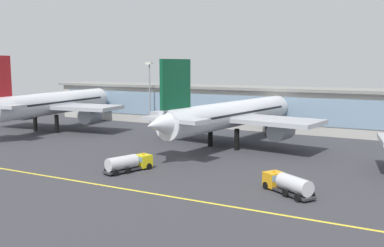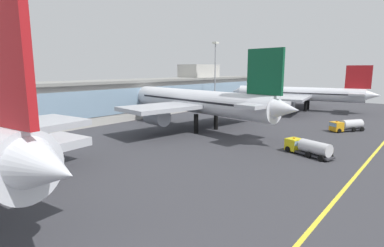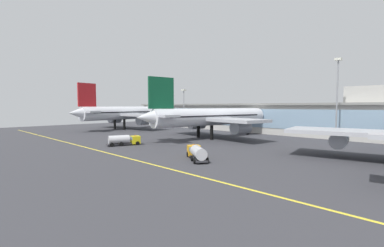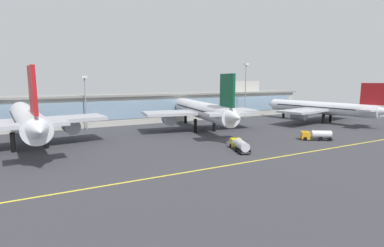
{
  "view_description": "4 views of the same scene",
  "coord_description": "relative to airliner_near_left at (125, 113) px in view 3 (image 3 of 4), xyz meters",
  "views": [
    {
      "loc": [
        41.17,
        -73.27,
        18.55
      ],
      "look_at": [
        -0.99,
        4.98,
        6.51
      ],
      "focal_mm": 40.95,
      "sensor_mm": 36.0,
      "label": 1
    },
    {
      "loc": [
        -58.32,
        -30.42,
        15.39
      ],
      "look_at": [
        -5.11,
        13.37,
        3.05
      ],
      "focal_mm": 28.43,
      "sensor_mm": 36.0,
      "label": 2
    },
    {
      "loc": [
        61.48,
        -51.65,
        10.97
      ],
      "look_at": [
        -0.05,
        10.19,
        5.25
      ],
      "focal_mm": 24.82,
      "sensor_mm": 36.0,
      "label": 3
    },
    {
      "loc": [
        -47.91,
        -70.07,
        17.69
      ],
      "look_at": [
        -6.94,
        7.4,
        4.5
      ],
      "focal_mm": 26.93,
      "sensor_mm": 36.0,
      "label": 4
    }
  ],
  "objects": [
    {
      "name": "apron_light_mast_centre",
      "position": [
        17.65,
        22.26,
        5.41
      ],
      "size": [
        1.8,
        1.8,
        19.2
      ],
      "color": "gray",
      "rests_on": "ground"
    },
    {
      "name": "apron_light_mast_west",
      "position": [
        87.19,
        20.08,
        8.81
      ],
      "size": [
        1.8,
        1.8,
        25.28
      ],
      "color": "gray",
      "rests_on": "ground"
    },
    {
      "name": "airliner_near_left",
      "position": [
        0.0,
        0.0,
        0.0
      ],
      "size": [
        40.35,
        55.11,
        20.64
      ],
      "rotation": [
        0.0,
        0.0,
        1.68
      ],
      "color": "black",
      "rests_on": "ground"
    },
    {
      "name": "fuel_tanker_truck",
      "position": [
        75.34,
        -28.63,
        -6.05
      ],
      "size": [
        8.87,
        7.05,
        2.9
      ],
      "rotation": [
        0.0,
        0.0,
        2.55
      ],
      "color": "black",
      "rests_on": "ground"
    },
    {
      "name": "terminal_building",
      "position": [
        53.09,
        31.58,
        -1.09
      ],
      "size": [
        147.47,
        14.0,
        17.31
      ],
      "color": "beige",
      "rests_on": "ground"
    },
    {
      "name": "ground_plane",
      "position": [
        51.23,
        -15.9,
        -7.56
      ],
      "size": [
        202.26,
        202.26,
        0.0
      ],
      "primitive_type": "plane",
      "color": "#38383D"
    },
    {
      "name": "airliner_near_right",
      "position": [
        53.54,
        1.84,
        -0.42
      ],
      "size": [
        41.59,
        56.32,
        19.53
      ],
      "rotation": [
        0.0,
        0.0,
        1.42
      ],
      "color": "black",
      "rests_on": "ground"
    },
    {
      "name": "taxiway_centreline_stripe",
      "position": [
        51.23,
        -37.9,
        -7.56
      ],
      "size": [
        161.81,
        0.5,
        0.01
      ],
      "primitive_type": "cube",
      "color": "yellow",
      "rests_on": "ground"
    },
    {
      "name": "baggage_tug_near",
      "position": [
        47.36,
        -28.52,
        -6.05
      ],
      "size": [
        5.29,
        9.35,
        2.9
      ],
      "rotation": [
        0.0,
        0.0,
        1.25
      ],
      "color": "black",
      "rests_on": "ground"
    }
  ]
}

